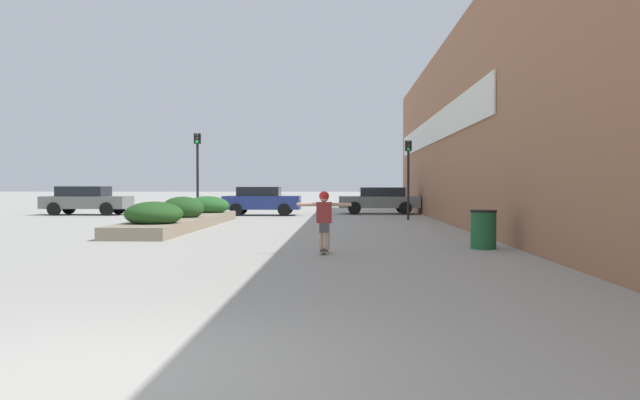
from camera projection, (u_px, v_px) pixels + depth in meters
name	position (u px, v px, depth m)	size (l,w,h in m)	color
ground_plane	(97.00, 374.00, 4.92)	(300.00, 300.00, 0.00)	#A3A099
building_wall_right	(475.00, 120.00, 20.73)	(0.67, 43.10, 7.36)	#9E6647
planter_box	(183.00, 216.00, 22.37)	(1.89, 11.41, 1.11)	gray
skateboard	(324.00, 251.00, 13.64)	(0.19, 0.58, 0.09)	black
skateboarder	(324.00, 214.00, 13.62)	(1.20, 0.22, 1.28)	tan
trash_bin	(483.00, 229.00, 14.73)	(0.62, 0.62, 0.92)	#1E5B33
car_leftmost	(380.00, 200.00, 33.01)	(4.22, 1.92, 1.40)	slate
car_center_left	(261.00, 200.00, 31.41)	(3.82, 1.84, 1.44)	navy
car_center_right	(514.00, 198.00, 33.82)	(4.13, 1.93, 1.58)	maroon
car_rightmost	(86.00, 200.00, 31.88)	(4.29, 1.91, 1.46)	slate
traffic_light_left	(197.00, 161.00, 27.50)	(0.28, 0.30, 3.80)	black
traffic_light_right	(408.00, 166.00, 27.28)	(0.28, 0.30, 3.47)	black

